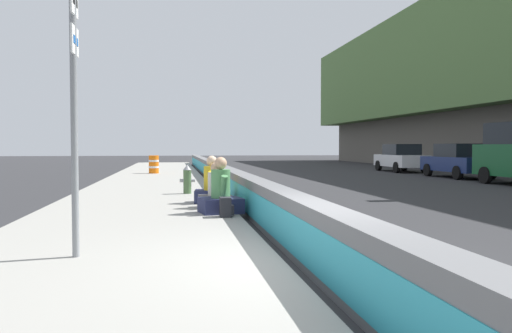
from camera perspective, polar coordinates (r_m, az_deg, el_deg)
name	(u,v)px	position (r m, az deg, el deg)	size (l,w,h in m)	color
ground_plane	(322,273)	(6.58, 7.32, -11.67)	(160.00, 160.00, 0.00)	#2B2B2D
sidewalk_strip	(102,276)	(6.36, -16.74, -11.60)	(80.00, 4.40, 0.14)	gray
jersey_barrier	(322,239)	(6.49, 7.30, -8.04)	(76.00, 0.45, 0.85)	slate
route_sign_post	(74,98)	(7.06, -19.57, 7.23)	(0.44, 0.09, 3.60)	gray
fire_hydrant	(187,179)	(15.72, -7.65, -1.37)	(0.26, 0.46, 0.88)	#47663D
seated_person_foreground	(221,195)	(11.13, -3.95, -3.22)	(0.88, 0.99, 1.21)	#23284C
seated_person_middle	(216,193)	(12.11, -4.51, -3.00)	(0.69, 0.80, 1.06)	#424247
seated_person_rear	(212,188)	(13.16, -4.94, -2.39)	(0.82, 0.93, 1.20)	#23284C
backpack	(226,207)	(10.51, -3.37, -4.55)	(0.32, 0.28, 0.40)	#232328
construction_barrel	(154,164)	(27.71, -11.30, 0.24)	(0.54, 0.54, 0.95)	orange
parked_car_fourth	(458,161)	(27.55, 21.59, 0.62)	(4.51, 1.97, 1.71)	navy
parked_car_midline	(401,158)	(32.92, 15.82, 0.94)	(4.55, 2.04, 1.71)	silver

